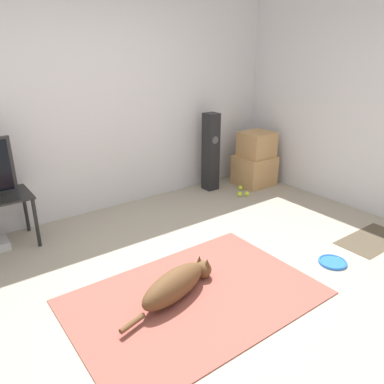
% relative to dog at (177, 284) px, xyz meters
% --- Properties ---
extents(ground_plane, '(12.00, 12.00, 0.00)m').
position_rel_dog_xyz_m(ground_plane, '(0.22, -0.06, -0.13)').
color(ground_plane, '#9E9384').
extents(wall_back, '(8.00, 0.06, 2.55)m').
position_rel_dog_xyz_m(wall_back, '(0.22, 2.04, 1.14)').
color(wall_back, silver).
rests_on(wall_back, ground_plane).
extents(area_rug, '(1.95, 1.31, 0.01)m').
position_rel_dog_xyz_m(area_rug, '(0.12, -0.08, -0.13)').
color(area_rug, '#934C42').
rests_on(area_rug, ground_plane).
extents(dog, '(0.98, 0.38, 0.25)m').
position_rel_dog_xyz_m(dog, '(0.00, 0.00, 0.00)').
color(dog, brown).
rests_on(dog, area_rug).
extents(frisbee, '(0.26, 0.26, 0.03)m').
position_rel_dog_xyz_m(frisbee, '(1.45, -0.44, -0.12)').
color(frisbee, blue).
rests_on(frisbee, ground_plane).
extents(cardboard_box_lower, '(0.50, 0.47, 0.42)m').
position_rel_dog_xyz_m(cardboard_box_lower, '(2.40, 1.53, 0.08)').
color(cardboard_box_lower, tan).
rests_on(cardboard_box_lower, ground_plane).
extents(cardboard_box_upper, '(0.43, 0.40, 0.34)m').
position_rel_dog_xyz_m(cardboard_box_upper, '(2.42, 1.53, 0.46)').
color(cardboard_box_upper, tan).
rests_on(cardboard_box_upper, cardboard_box_lower).
extents(floor_speaker, '(0.18, 0.18, 1.06)m').
position_rel_dog_xyz_m(floor_speaker, '(1.77, 1.76, 0.40)').
color(floor_speaker, black).
rests_on(floor_speaker, ground_plane).
extents(tennis_ball_by_boxes, '(0.07, 0.07, 0.07)m').
position_rel_dog_xyz_m(tennis_ball_by_boxes, '(2.08, 1.47, -0.10)').
color(tennis_ball_by_boxes, '#C6E033').
rests_on(tennis_ball_by_boxes, ground_plane).
extents(tennis_ball_near_speaker, '(0.07, 0.07, 0.07)m').
position_rel_dog_xyz_m(tennis_ball_near_speaker, '(1.99, 1.25, -0.10)').
color(tennis_ball_near_speaker, '#C6E033').
rests_on(tennis_ball_near_speaker, ground_plane).
extents(tennis_ball_loose_on_carpet, '(0.07, 0.07, 0.07)m').
position_rel_dog_xyz_m(tennis_ball_loose_on_carpet, '(1.90, 1.30, -0.10)').
color(tennis_ball_loose_on_carpet, '#C6E033').
rests_on(tennis_ball_loose_on_carpet, ground_plane).
extents(door_mat, '(0.79, 0.41, 0.01)m').
position_rel_dog_xyz_m(door_mat, '(2.18, -0.41, -0.13)').
color(door_mat, '#4C4233').
rests_on(door_mat, ground_plane).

